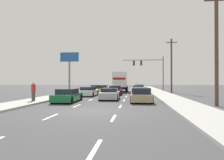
# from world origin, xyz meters

# --- Properties ---
(ground_plane) EXTENTS (140.00, 140.00, 0.00)m
(ground_plane) POSITION_xyz_m (0.00, 25.00, 0.00)
(ground_plane) COLOR #3D3D3F
(sidewalk_right) EXTENTS (2.86, 80.00, 0.14)m
(sidewalk_right) POSITION_xyz_m (6.68, 20.00, 0.07)
(sidewalk_right) COLOR #9E9E99
(sidewalk_right) RESTS_ON ground_plane
(sidewalk_left) EXTENTS (2.86, 80.00, 0.14)m
(sidewalk_left) POSITION_xyz_m (-6.68, 20.00, 0.07)
(sidewalk_left) COLOR #9E9E99
(sidewalk_left) RESTS_ON ground_plane
(lane_markings) EXTENTS (3.54, 62.00, 0.01)m
(lane_markings) POSITION_xyz_m (0.00, 22.79, 0.00)
(lane_markings) COLOR silver
(lane_markings) RESTS_ON ground_plane
(car_gray) EXTENTS (1.93, 4.38, 1.17)m
(car_gray) POSITION_xyz_m (-3.44, 27.19, 0.55)
(car_gray) COLOR slate
(car_gray) RESTS_ON ground_plane
(car_yellow) EXTENTS (1.97, 4.40, 1.32)m
(car_yellow) POSITION_xyz_m (-3.24, 19.75, 0.59)
(car_yellow) COLOR yellow
(car_yellow) RESTS_ON ground_plane
(car_white) EXTENTS (2.01, 4.56, 1.19)m
(car_white) POSITION_xyz_m (-3.26, 13.57, 0.55)
(car_white) COLOR white
(car_white) RESTS_ON ground_plane
(car_green) EXTENTS (2.02, 4.68, 1.22)m
(car_green) POSITION_xyz_m (-3.44, 5.76, 0.57)
(car_green) COLOR #196B38
(car_green) RESTS_ON ground_plane
(box_truck) EXTENTS (2.62, 8.12, 3.51)m
(box_truck) POSITION_xyz_m (0.11, 24.96, 2.02)
(box_truck) COLOR white
(box_truck) RESTS_ON ground_plane
(car_maroon) EXTENTS (1.98, 4.31, 1.28)m
(car_maroon) POSITION_xyz_m (-0.03, 16.24, 0.58)
(car_maroon) COLOR maroon
(car_maroon) RESTS_ON ground_plane
(car_silver) EXTENTS (2.01, 4.07, 1.19)m
(car_silver) POSITION_xyz_m (0.15, 8.64, 0.55)
(car_silver) COLOR #B7BABF
(car_silver) RESTS_ON ground_plane
(car_red) EXTENTS (1.99, 4.70, 1.28)m
(car_red) POSITION_xyz_m (3.59, 27.78, 0.58)
(car_red) COLOR red
(car_red) RESTS_ON ground_plane
(car_orange) EXTENTS (1.93, 4.16, 1.23)m
(car_orange) POSITION_xyz_m (3.27, 20.44, 0.57)
(car_orange) COLOR orange
(car_orange) RESTS_ON ground_plane
(car_navy) EXTENTS (1.88, 4.15, 1.18)m
(car_navy) POSITION_xyz_m (3.52, 13.66, 0.54)
(car_navy) COLOR #141E4C
(car_navy) RESTS_ON ground_plane
(car_tan) EXTENTS (1.98, 4.12, 1.32)m
(car_tan) POSITION_xyz_m (3.35, 6.28, 0.60)
(car_tan) COLOR tan
(car_tan) RESTS_ON ground_plane
(traffic_signal_mast) EXTENTS (8.56, 0.69, 7.08)m
(traffic_signal_mast) POSITION_xyz_m (5.10, 30.88, 5.18)
(traffic_signal_mast) COLOR #595B56
(traffic_signal_mast) RESTS_ON ground_plane
(utility_pole_near) EXTENTS (1.80, 0.28, 8.79)m
(utility_pole_near) POSITION_xyz_m (9.05, 3.79, 4.53)
(utility_pole_near) COLOR brown
(utility_pole_near) RESTS_ON ground_plane
(utility_pole_mid) EXTENTS (1.80, 0.28, 8.99)m
(utility_pole_mid) POSITION_xyz_m (8.80, 22.32, 4.63)
(utility_pole_mid) COLOR brown
(utility_pole_mid) RESTS_ON ground_plane
(roadside_billboard) EXTENTS (3.72, 0.36, 7.62)m
(roadside_billboard) POSITION_xyz_m (-10.11, 26.64, 5.35)
(roadside_billboard) COLOR slate
(roadside_billboard) RESTS_ON ground_plane
(pedestrian_near_corner) EXTENTS (0.38, 0.38, 1.70)m
(pedestrian_near_corner) POSITION_xyz_m (-6.39, 4.95, 0.99)
(pedestrian_near_corner) COLOR #3F3F42
(pedestrian_near_corner) RESTS_ON sidewalk_left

